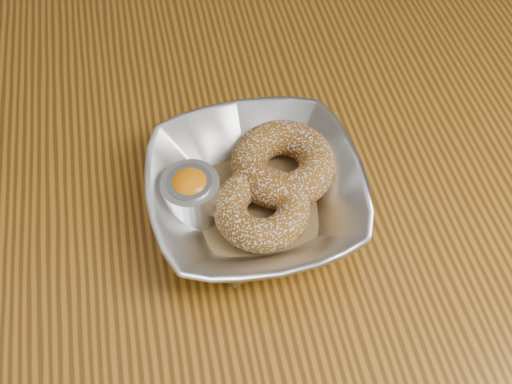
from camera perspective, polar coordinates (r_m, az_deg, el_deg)
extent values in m
cube|color=brown|center=(0.69, -7.18, 0.04)|extent=(1.20, 0.80, 0.04)
cube|color=#553512|center=(1.31, 16.58, 6.43)|extent=(0.06, 0.06, 0.71)
imported|color=silver|center=(0.63, 0.00, -0.12)|extent=(0.23, 0.23, 0.06)
cube|color=brown|center=(0.64, 0.00, -1.08)|extent=(0.19, 0.19, 0.00)
torus|color=brown|center=(0.65, 2.58, 2.69)|extent=(0.15, 0.15, 0.04)
torus|color=brown|center=(0.62, 0.55, -1.60)|extent=(0.13, 0.13, 0.04)
cylinder|color=silver|center=(0.62, -6.15, -0.41)|extent=(0.06, 0.06, 0.05)
cylinder|color=gray|center=(0.62, -6.18, -0.20)|extent=(0.05, 0.05, 0.05)
ellipsoid|color=orange|center=(0.61, -6.31, 0.64)|extent=(0.04, 0.04, 0.03)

